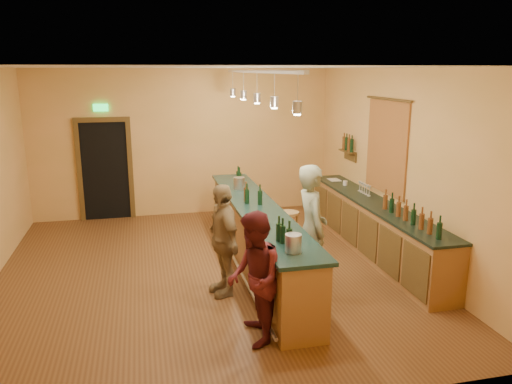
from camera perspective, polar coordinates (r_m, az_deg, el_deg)
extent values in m
plane|color=brown|center=(8.16, -5.59, -9.10)|extent=(7.00, 7.00, 0.00)
cube|color=silver|center=(7.52, -6.18, 14.00)|extent=(6.50, 7.00, 0.02)
cube|color=tan|center=(11.11, -8.22, 5.57)|extent=(6.50, 0.02, 3.20)
cube|color=tan|center=(4.36, 0.14, -7.25)|extent=(6.50, 0.02, 3.20)
cube|color=tan|center=(8.69, 15.91, 2.90)|extent=(0.02, 7.00, 3.20)
cube|color=black|center=(11.17, -16.83, 2.29)|extent=(0.95, 0.06, 2.10)
cube|color=#483215|center=(11.20, -19.52, 2.12)|extent=(0.10, 0.08, 2.10)
cube|color=#483215|center=(11.12, -14.14, 2.43)|extent=(0.10, 0.08, 2.10)
cube|color=#483215|center=(10.99, -17.24, 7.90)|extent=(1.15, 0.08, 0.10)
cube|color=#19E54C|center=(10.96, -17.34, 9.19)|extent=(0.30, 0.04, 0.15)
cube|color=maroon|center=(8.99, 14.68, 4.95)|extent=(0.03, 1.40, 1.60)
cube|color=#483215|center=(10.34, 10.40, 4.60)|extent=(0.16, 0.55, 0.03)
cube|color=#483215|center=(10.39, 10.73, 4.06)|extent=(0.03, 0.55, 0.18)
cube|color=olive|center=(9.01, 13.26, -4.10)|extent=(0.55, 4.50, 0.90)
cube|color=black|center=(8.88, 13.42, -1.22)|extent=(0.60, 4.55, 0.04)
cylinder|color=silver|center=(10.01, 10.16, 1.01)|extent=(0.09, 0.09, 0.09)
cube|color=silver|center=(10.46, 8.93, 1.38)|extent=(0.22, 0.30, 0.01)
cube|color=olive|center=(8.11, 0.11, -5.37)|extent=(0.60, 5.00, 1.00)
cube|color=#142C28|center=(7.96, 0.11, -1.80)|extent=(0.70, 5.10, 0.05)
cylinder|color=silver|center=(8.17, -2.38, -7.88)|extent=(0.05, 5.00, 0.05)
cylinder|color=silver|center=(5.97, 4.28, -5.86)|extent=(0.20, 0.20, 0.22)
cylinder|color=silver|center=(9.05, -1.94, 1.00)|extent=(0.20, 0.20, 0.22)
cube|color=silver|center=(7.66, 0.12, 13.62)|extent=(0.06, 4.60, 0.05)
cylinder|color=silver|center=(5.74, 4.79, 11.61)|extent=(0.01, 0.01, 0.35)
cylinder|color=#A5A5AD|center=(5.75, 4.75, 9.62)|extent=(0.11, 0.11, 0.14)
cylinder|color=#FFEABF|center=(5.76, 4.74, 8.82)|extent=(0.08, 0.08, 0.02)
cylinder|color=silver|center=(6.70, 2.12, 11.96)|extent=(0.01, 0.01, 0.35)
cylinder|color=#A5A5AD|center=(6.71, 2.11, 10.25)|extent=(0.11, 0.11, 0.14)
cylinder|color=#FFEABF|center=(6.71, 2.10, 9.57)|extent=(0.08, 0.08, 0.02)
cylinder|color=silver|center=(7.67, 0.12, 12.20)|extent=(0.01, 0.01, 0.35)
cylinder|color=#A5A5AD|center=(7.67, 0.12, 10.71)|extent=(0.11, 0.11, 0.14)
cylinder|color=#FFEABF|center=(7.68, 0.11, 10.11)|extent=(0.08, 0.08, 0.02)
cylinder|color=silver|center=(8.64, -1.44, 12.38)|extent=(0.01, 0.01, 0.35)
cylinder|color=#A5A5AD|center=(8.65, -1.43, 11.05)|extent=(0.11, 0.11, 0.14)
cylinder|color=#FFEABF|center=(8.65, -1.43, 10.52)|extent=(0.08, 0.08, 0.02)
cylinder|color=silver|center=(9.62, -2.68, 12.51)|extent=(0.01, 0.01, 0.35)
cylinder|color=#A5A5AD|center=(9.63, -2.67, 11.32)|extent=(0.11, 0.11, 0.14)
cylinder|color=#FFEABF|center=(9.63, -2.66, 10.85)|extent=(0.08, 0.08, 0.02)
imported|color=gray|center=(7.16, 6.35, -4.33)|extent=(0.48, 0.71, 1.89)
imported|color=#59191E|center=(5.89, -0.20, -9.89)|extent=(0.67, 0.82, 1.60)
imported|color=#997A51|center=(7.13, -3.79, -5.46)|extent=(0.56, 1.01, 1.63)
cylinder|color=olive|center=(8.83, 3.80, -2.40)|extent=(0.35, 0.35, 0.04)
cylinder|color=olive|center=(8.97, 4.59, -4.57)|extent=(0.04, 0.04, 0.68)
cylinder|color=olive|center=(9.02, 3.14, -4.44)|extent=(0.04, 0.04, 0.68)
cylinder|color=olive|center=(8.81, 3.56, -4.91)|extent=(0.04, 0.04, 0.68)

